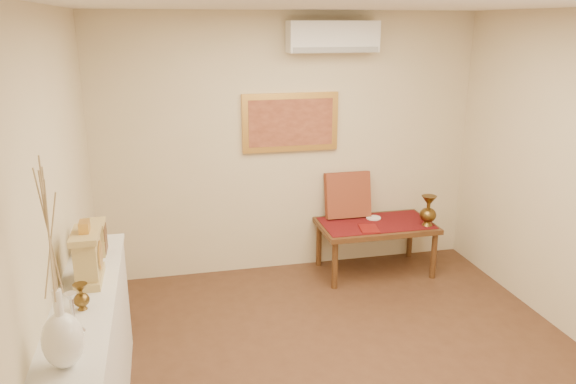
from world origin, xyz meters
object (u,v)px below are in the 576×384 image
object	(u,v)px
low_table	(376,229)
display_ledge	(93,362)
mantel_clock	(88,256)
wooden_chest	(95,238)
brass_urn_tall	(428,207)
white_vase	(53,269)

from	to	relation	value
low_table	display_ledge	bearing A→B (deg)	-144.90
display_ledge	low_table	xyz separation A→B (m)	(2.67, 1.88, -0.01)
mantel_clock	wooden_chest	size ratio (longest dim) A/B	1.68
display_ledge	low_table	world-z (taller)	display_ledge
brass_urn_tall	low_table	xyz separation A→B (m)	(-0.49, 0.19, -0.27)
brass_urn_tall	mantel_clock	bearing A→B (deg)	-154.29
mantel_clock	wooden_chest	distance (m)	0.46
brass_urn_tall	display_ledge	bearing A→B (deg)	-151.87
brass_urn_tall	display_ledge	xyz separation A→B (m)	(-3.17, -1.69, -0.26)
white_vase	mantel_clock	xyz separation A→B (m)	(0.02, 0.96, -0.34)
mantel_clock	low_table	world-z (taller)	mantel_clock
brass_urn_tall	low_table	distance (m)	0.59
display_ledge	low_table	size ratio (longest dim) A/B	1.68
white_vase	wooden_chest	bearing A→B (deg)	89.57
white_vase	mantel_clock	distance (m)	1.02
wooden_chest	mantel_clock	bearing A→B (deg)	-89.13
white_vase	wooden_chest	xyz separation A→B (m)	(0.01, 1.42, -0.39)
display_ledge	wooden_chest	size ratio (longest dim) A/B	8.28
wooden_chest	low_table	size ratio (longest dim) A/B	0.20
white_vase	brass_urn_tall	size ratio (longest dim) A/B	2.64
white_vase	wooden_chest	world-z (taller)	white_vase
display_ledge	low_table	distance (m)	3.27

